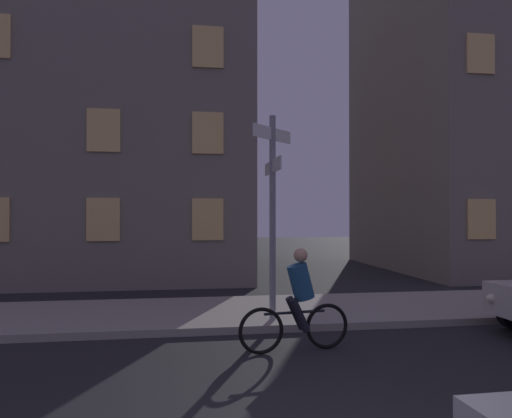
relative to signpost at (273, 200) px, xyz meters
The scene contains 5 objects.
sidewalk_kerb 2.63m from the signpost, 114.24° to the left, with size 40.00×3.16×0.14m, color gray.
signpost is the anchor object (origin of this frame).
cyclist 2.35m from the signpost, 86.86° to the right, with size 1.81×0.38×1.61m.
building_left_block 11.21m from the signpost, 120.79° to the left, with size 11.58×8.43×12.96m.
building_right_block 14.99m from the signpost, 37.03° to the left, with size 10.15×8.69×15.43m.
Camera 1 is at (-1.19, -3.61, 2.14)m, focal length 33.29 mm.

